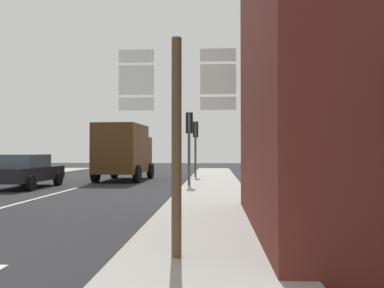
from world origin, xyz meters
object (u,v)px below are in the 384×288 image
Objects in this scene: delivery_truck at (124,151)px; traffic_light_far_right at (196,137)px; traffic_light_near_right at (189,132)px; route_sign_post at (177,130)px; sedan_far at (25,171)px.

delivery_truck is 4.15m from traffic_light_far_right.
traffic_light_far_right is (0.00, 5.72, 0.02)m from traffic_light_near_right.
traffic_light_far_right is (-0.58, 17.69, 0.54)m from route_sign_post.
traffic_light_far_right is at bearing 16.69° from delivery_truck.
delivery_truck is at bearing 130.62° from traffic_light_near_right.
traffic_light_far_right is at bearing 90.00° from traffic_light_near_right.
route_sign_post reaches higher than delivery_truck.
traffic_light_far_right reaches higher than sedan_far.
sedan_far is 1.28× the size of traffic_light_far_right.
traffic_light_near_right is (3.90, -4.55, 0.79)m from delivery_truck.
delivery_truck is at bearing 55.67° from sedan_far.
traffic_light_near_right is (-0.58, 11.97, 0.53)m from route_sign_post.
traffic_light_near_right is at bearing -90.00° from traffic_light_far_right.
traffic_light_far_right is at bearing 39.73° from sedan_far.
sedan_far is at bearing -140.27° from traffic_light_far_right.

